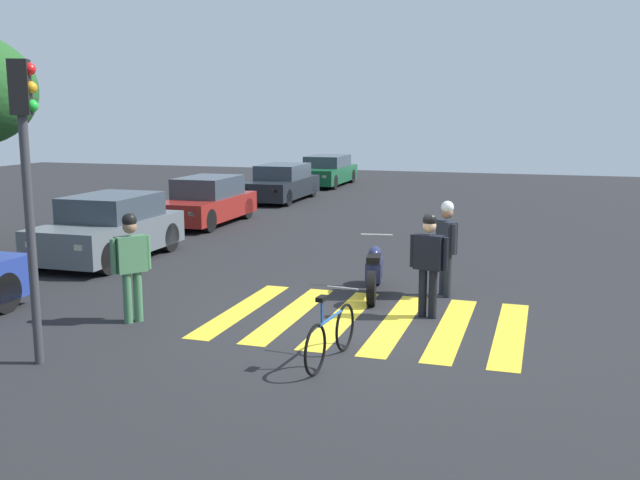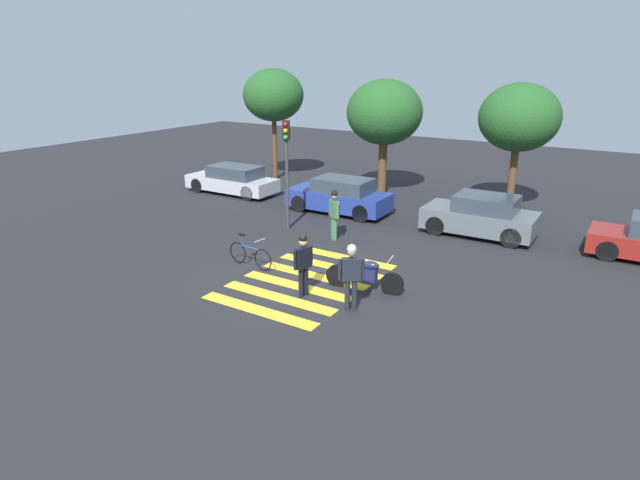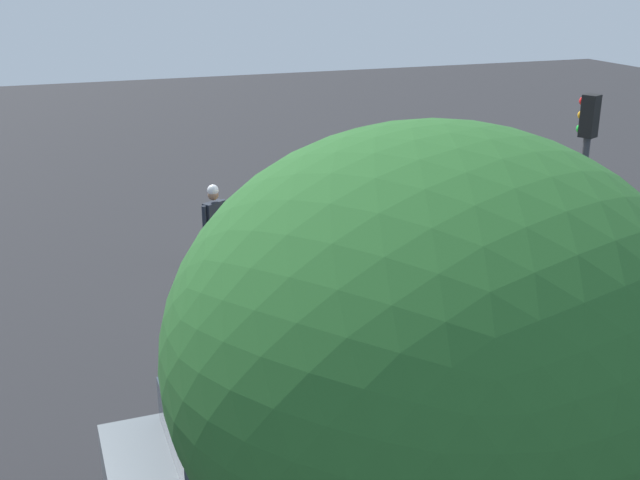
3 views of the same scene
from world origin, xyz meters
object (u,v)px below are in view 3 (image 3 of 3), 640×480
object	(u,v)px
officer_by_motorcycle	(214,220)
pedestrian_bystander	(462,278)
leaning_bicycle	(412,242)
officer_on_foot	(285,214)
car_grey_coupe	(277,450)
traffic_light_pole	(582,173)
police_motorcycle	(245,265)

from	to	relation	value
officer_by_motorcycle	pedestrian_bystander	xyz separation A→B (m)	(-3.22, 4.60, 0.01)
leaning_bicycle	officer_on_foot	size ratio (longest dim) A/B	1.00
car_grey_coupe	traffic_light_pole	world-z (taller)	traffic_light_pole
police_motorcycle	officer_on_foot	size ratio (longest dim) A/B	1.26
pedestrian_bystander	officer_by_motorcycle	bearing A→B (deg)	-55.03
officer_by_motorcycle	traffic_light_pole	world-z (taller)	traffic_light_pole
pedestrian_bystander	traffic_light_pole	size ratio (longest dim) A/B	0.45
officer_on_foot	car_grey_coupe	size ratio (longest dim) A/B	0.44
pedestrian_bystander	traffic_light_pole	xyz separation A→B (m)	(-2.10, 0.15, 1.68)
officer_on_foot	officer_by_motorcycle	xyz separation A→B (m)	(1.51, -0.08, 0.02)
leaning_bicycle	officer_by_motorcycle	world-z (taller)	officer_by_motorcycle
leaning_bicycle	traffic_light_pole	world-z (taller)	traffic_light_pole
leaning_bicycle	traffic_light_pole	bearing A→B (deg)	108.11
pedestrian_bystander	car_grey_coupe	size ratio (longest dim) A/B	0.45
traffic_light_pole	leaning_bicycle	bearing A→B (deg)	-71.89
traffic_light_pole	pedestrian_bystander	bearing A→B (deg)	-3.95
officer_by_motorcycle	pedestrian_bystander	distance (m)	5.61
police_motorcycle	officer_on_foot	distance (m)	1.79
officer_on_foot	officer_by_motorcycle	size ratio (longest dim) A/B	0.99
pedestrian_bystander	leaning_bicycle	bearing A→B (deg)	-103.65
police_motorcycle	officer_on_foot	world-z (taller)	officer_on_foot
officer_on_foot	traffic_light_pole	size ratio (longest dim) A/B	0.44
officer_on_foot	police_motorcycle	bearing A→B (deg)	44.61
police_motorcycle	leaning_bicycle	world-z (taller)	police_motorcycle
leaning_bicycle	pedestrian_bystander	bearing A→B (deg)	76.35
leaning_bicycle	officer_by_motorcycle	distance (m)	4.26
officer_on_foot	traffic_light_pole	world-z (taller)	traffic_light_pole
traffic_light_pole	police_motorcycle	bearing A→B (deg)	-34.54
leaning_bicycle	car_grey_coupe	size ratio (longest dim) A/B	0.44
police_motorcycle	pedestrian_bystander	distance (m)	4.46
traffic_light_pole	officer_on_foot	bearing A→B (deg)	-50.70
traffic_light_pole	officer_by_motorcycle	bearing A→B (deg)	-41.72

